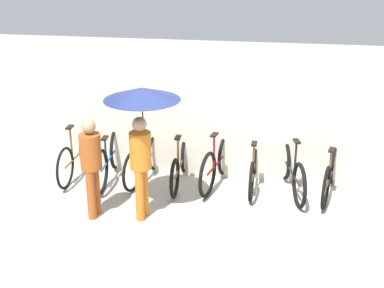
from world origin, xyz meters
The scene contains 12 objects.
ground_plane centered at (0.00, 0.00, 0.00)m, with size 30.00×30.00×0.00m, color #9E998E.
back_wall centered at (0.00, 2.02, 1.19)m, with size 12.41×0.12×2.39m.
parked_bicycle_0 centered at (-2.20, 1.63, 0.38)m, with size 0.44×1.78×1.06m.
parked_bicycle_1 centered at (-1.57, 1.55, 0.39)m, with size 0.44×1.79×0.97m.
parked_bicycle_2 centered at (-0.94, 1.66, 0.38)m, with size 0.51×1.66×1.09m.
parked_bicycle_3 centered at (-0.31, 1.59, 0.35)m, with size 0.44×1.71×1.07m.
parked_bicycle_4 centered at (0.32, 1.65, 0.40)m, with size 0.51×1.71×1.10m.
parked_bicycle_5 centered at (0.94, 1.67, 0.35)m, with size 0.44×1.70×0.97m.
parked_bicycle_6 centered at (1.57, 1.58, 0.38)m, with size 0.57×1.76×0.99m.
parked_bicycle_7 centered at (2.20, 1.56, 0.37)m, with size 0.52×1.68×1.07m.
pedestrian_leading centered at (-1.40, 0.24, 0.91)m, with size 0.32×0.32×1.56m.
pedestrian_center centered at (-0.65, 0.41, 1.63)m, with size 1.12×1.12×2.02m.
Camera 1 is at (1.28, -6.69, 4.04)m, focal length 50.00 mm.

